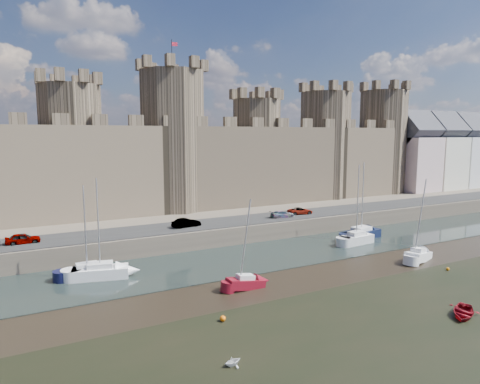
% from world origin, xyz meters
% --- Properties ---
extents(ground, '(160.00, 160.00, 0.00)m').
position_xyz_m(ground, '(0.00, 0.00, 0.00)').
color(ground, black).
rests_on(ground, ground).
extents(water_channel, '(160.00, 12.00, 0.08)m').
position_xyz_m(water_channel, '(0.00, 24.00, 0.04)').
color(water_channel, black).
rests_on(water_channel, ground).
extents(quay, '(160.00, 60.00, 2.50)m').
position_xyz_m(quay, '(0.00, 60.00, 1.25)').
color(quay, '#4C443A').
rests_on(quay, ground).
extents(road, '(160.00, 7.00, 0.10)m').
position_xyz_m(road, '(0.00, 34.00, 2.55)').
color(road, black).
rests_on(road, quay).
extents(castle, '(108.50, 11.00, 29.00)m').
position_xyz_m(castle, '(-0.64, 48.00, 11.67)').
color(castle, '#42382B').
rests_on(castle, quay).
extents(townhouses, '(35.50, 9.05, 18.13)m').
position_xyz_m(townhouses, '(71.50, 46.00, 10.59)').
color(townhouses, beige).
rests_on(townhouses, quay).
extents(car_0, '(3.79, 1.58, 1.28)m').
position_xyz_m(car_0, '(-21.51, 33.94, 3.14)').
color(car_0, gray).
rests_on(car_0, quay).
extents(car_1, '(4.12, 1.92, 1.31)m').
position_xyz_m(car_1, '(-1.47, 33.40, 3.15)').
color(car_1, gray).
rests_on(car_1, quay).
extents(car_2, '(3.92, 1.84, 1.11)m').
position_xyz_m(car_2, '(14.05, 33.03, 3.05)').
color(car_2, gray).
rests_on(car_2, quay).
extents(car_3, '(4.24, 2.34, 1.12)m').
position_xyz_m(car_3, '(18.04, 33.93, 3.06)').
color(car_3, gray).
rests_on(car_3, quay).
extents(sailboat_0, '(6.09, 3.53, 10.70)m').
position_xyz_m(sailboat_0, '(-14.50, 24.63, 0.82)').
color(sailboat_0, white).
rests_on(sailboat_0, ground).
extents(sailboat_1, '(4.96, 1.98, 9.88)m').
position_xyz_m(sailboat_1, '(-15.69, 25.56, 0.79)').
color(sailboat_1, black).
rests_on(sailboat_1, ground).
extents(sailboat_2, '(5.27, 2.42, 11.04)m').
position_xyz_m(sailboat_2, '(19.64, 22.86, 0.86)').
color(sailboat_2, silver).
rests_on(sailboat_2, ground).
extents(sailboat_3, '(6.70, 3.58, 11.16)m').
position_xyz_m(sailboat_3, '(22.35, 24.74, 0.85)').
color(sailboat_3, black).
rests_on(sailboat_3, ground).
extents(sailboat_4, '(3.86, 1.52, 8.99)m').
position_xyz_m(sailboat_4, '(-2.28, 14.93, 0.68)').
color(sailboat_4, maroon).
rests_on(sailboat_4, ground).
extents(sailboat_5, '(4.97, 3.28, 9.99)m').
position_xyz_m(sailboat_5, '(20.75, 13.40, 0.72)').
color(sailboat_5, white).
rests_on(sailboat_5, ground).
extents(dinghy_3, '(1.37, 1.22, 0.65)m').
position_xyz_m(dinghy_3, '(-9.90, 2.73, 0.33)').
color(dinghy_3, silver).
rests_on(dinghy_3, ground).
extents(dinghy_4, '(4.06, 3.71, 0.69)m').
position_xyz_m(dinghy_4, '(10.67, 0.52, 0.34)').
color(dinghy_4, maroon).
rests_on(dinghy_4, ground).
extents(buoy_1, '(0.49, 0.49, 0.49)m').
position_xyz_m(buoy_1, '(-7.53, 9.18, 0.24)').
color(buoy_1, orange).
rests_on(buoy_1, ground).
extents(buoy_3, '(0.38, 0.38, 0.38)m').
position_xyz_m(buoy_3, '(20.55, 9.22, 0.19)').
color(buoy_3, orange).
rests_on(buoy_3, ground).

